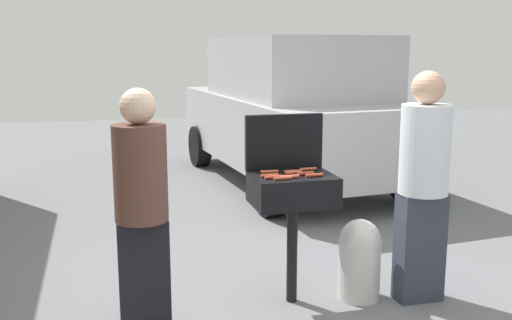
# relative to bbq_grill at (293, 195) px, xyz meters

# --- Properties ---
(ground_plane) EXTENTS (24.00, 24.00, 0.00)m
(ground_plane) POSITION_rel_bbq_grill_xyz_m (-0.02, -0.17, -0.83)
(ground_plane) COLOR slate
(bbq_grill) EXTENTS (0.60, 0.44, 0.97)m
(bbq_grill) POSITION_rel_bbq_grill_xyz_m (0.00, 0.00, 0.00)
(bbq_grill) COLOR black
(bbq_grill) RESTS_ON ground
(grill_lid_open) EXTENTS (0.60, 0.05, 0.42)m
(grill_lid_open) POSITION_rel_bbq_grill_xyz_m (-0.00, 0.22, 0.36)
(grill_lid_open) COLOR black
(grill_lid_open) RESTS_ON bbq_grill
(hot_dog_0) EXTENTS (0.13, 0.04, 0.03)m
(hot_dog_0) POSITION_rel_bbq_grill_xyz_m (0.01, 0.02, 0.16)
(hot_dog_0) COLOR #B74C33
(hot_dog_0) RESTS_ON bbq_grill
(hot_dog_1) EXTENTS (0.13, 0.03, 0.03)m
(hot_dog_1) POSITION_rel_bbq_grill_xyz_m (-0.05, -0.10, 0.16)
(hot_dog_1) COLOR #C6593D
(hot_dog_1) RESTS_ON bbq_grill
(hot_dog_2) EXTENTS (0.13, 0.03, 0.03)m
(hot_dog_2) POSITION_rel_bbq_grill_xyz_m (0.16, 0.11, 0.16)
(hot_dog_2) COLOR #AD4228
(hot_dog_2) RESTS_ON bbq_grill
(hot_dog_3) EXTENTS (0.13, 0.03, 0.03)m
(hot_dog_3) POSITION_rel_bbq_grill_xyz_m (0.09, -0.02, 0.16)
(hot_dog_3) COLOR #AD4228
(hot_dog_3) RESTS_ON bbq_grill
(hot_dog_4) EXTENTS (0.13, 0.04, 0.03)m
(hot_dog_4) POSITION_rel_bbq_grill_xyz_m (-0.15, 0.10, 0.16)
(hot_dog_4) COLOR #B74C33
(hot_dog_4) RESTS_ON bbq_grill
(hot_dog_5) EXTENTS (0.13, 0.04, 0.03)m
(hot_dog_5) POSITION_rel_bbq_grill_xyz_m (-0.17, -0.08, 0.16)
(hot_dog_5) COLOR #AD4228
(hot_dog_5) RESTS_ON bbq_grill
(hot_dog_6) EXTENTS (0.13, 0.03, 0.03)m
(hot_dog_6) POSITION_rel_bbq_grill_xyz_m (-0.12, -0.14, 0.16)
(hot_dog_6) COLOR #B74C33
(hot_dog_6) RESTS_ON bbq_grill
(hot_dog_7) EXTENTS (0.13, 0.03, 0.03)m
(hot_dog_7) POSITION_rel_bbq_grill_xyz_m (0.02, 0.06, 0.16)
(hot_dog_7) COLOR #AD4228
(hot_dog_7) RESTS_ON bbq_grill
(hot_dog_8) EXTENTS (0.13, 0.03, 0.03)m
(hot_dog_8) POSITION_rel_bbq_grill_xyz_m (-0.18, -0.03, 0.16)
(hot_dog_8) COLOR #AD4228
(hot_dog_8) RESTS_ON bbq_grill
(hot_dog_9) EXTENTS (0.13, 0.03, 0.03)m
(hot_dog_9) POSITION_rel_bbq_grill_xyz_m (0.13, -0.10, 0.16)
(hot_dog_9) COLOR #AD4228
(hot_dog_9) RESTS_ON bbq_grill
(propane_tank) EXTENTS (0.32, 0.32, 0.62)m
(propane_tank) POSITION_rel_bbq_grill_xyz_m (0.51, -0.07, -0.51)
(propane_tank) COLOR silver
(propane_tank) RESTS_ON ground
(person_left) EXTENTS (0.34, 0.34, 1.64)m
(person_left) POSITION_rel_bbq_grill_xyz_m (-1.11, -0.24, 0.06)
(person_left) COLOR black
(person_left) RESTS_ON ground
(person_right) EXTENTS (0.36, 0.36, 1.73)m
(person_right) POSITION_rel_bbq_grill_xyz_m (0.94, -0.22, 0.11)
(person_right) COLOR #333847
(person_right) RESTS_ON ground
(parked_minivan) EXTENTS (2.36, 4.56, 2.02)m
(parked_minivan) POSITION_rel_bbq_grill_xyz_m (1.25, 3.79, 0.20)
(parked_minivan) COLOR #B7B7BC
(parked_minivan) RESTS_ON ground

